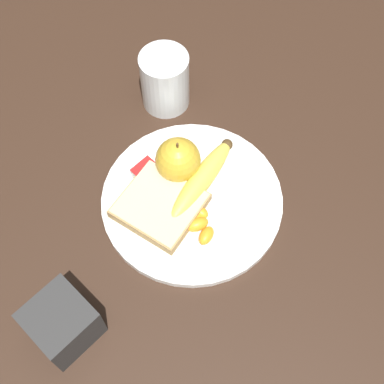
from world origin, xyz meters
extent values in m
plane|color=#332116|center=(0.00, 0.00, 0.00)|extent=(3.00, 3.00, 0.00)
cylinder|color=white|center=(0.00, 0.00, 0.01)|extent=(0.28, 0.28, 0.01)
torus|color=white|center=(0.00, 0.00, 0.01)|extent=(0.28, 0.28, 0.01)
cylinder|color=silver|center=(0.17, -0.11, 0.05)|extent=(0.08, 0.08, 0.10)
cylinder|color=orange|center=(0.17, -0.11, 0.04)|extent=(0.07, 0.07, 0.08)
sphere|color=gold|center=(0.05, -0.02, 0.05)|extent=(0.07, 0.07, 0.07)
cylinder|color=brown|center=(0.05, -0.02, 0.09)|extent=(0.00, 0.00, 0.01)
ellipsoid|color=#E0CC4C|center=(0.01, -0.03, 0.03)|extent=(0.07, 0.17, 0.03)
sphere|color=#473319|center=(0.02, -0.10, 0.03)|extent=(0.02, 0.02, 0.02)
cube|color=#AB8751|center=(0.02, 0.05, 0.02)|extent=(0.14, 0.13, 0.02)
cube|color=beige|center=(0.02, 0.05, 0.02)|extent=(0.13, 0.13, 0.02)
cube|color=silver|center=(-0.04, -0.04, 0.01)|extent=(0.08, 0.11, 0.00)
cube|color=silver|center=(0.01, 0.04, 0.01)|extent=(0.05, 0.06, 0.00)
cube|color=white|center=(0.07, 0.02, 0.02)|extent=(0.04, 0.04, 0.02)
cube|color=#B21E1E|center=(0.07, 0.02, 0.03)|extent=(0.05, 0.04, 0.00)
ellipsoid|color=orange|center=(-0.04, 0.03, 0.02)|extent=(0.03, 0.04, 0.02)
ellipsoid|color=orange|center=(-0.03, 0.01, 0.02)|extent=(0.03, 0.02, 0.02)
ellipsoid|color=orange|center=(-0.06, 0.03, 0.02)|extent=(0.03, 0.04, 0.02)
ellipsoid|color=orange|center=(-0.03, 0.02, 0.02)|extent=(0.03, 0.03, 0.02)
ellipsoid|color=orange|center=(-0.01, 0.05, 0.02)|extent=(0.03, 0.04, 0.02)
cube|color=#2D2D2D|center=(-0.02, 0.27, 0.04)|extent=(0.08, 0.08, 0.07)
camera|label=1|loc=(-0.27, 0.28, 0.74)|focal=50.00mm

